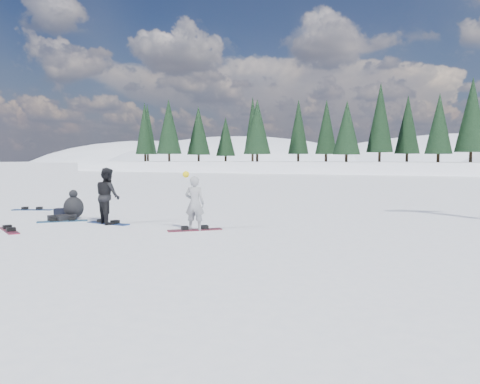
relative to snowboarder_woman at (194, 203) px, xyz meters
name	(u,v)px	position (x,y,z in m)	size (l,w,h in m)	color
ground	(125,231)	(-1.69, -0.87, -0.77)	(420.00, 420.00, 0.00)	white
alpine_backdrop	(386,197)	(-13.42, 188.30, -14.74)	(412.50, 227.00, 53.20)	white
snowboarder_woman	(194,203)	(0.00, 0.00, 0.00)	(0.60, 0.45, 1.64)	#9D9DA2
snowboarder_man	(108,196)	(-3.05, 0.12, 0.09)	(0.83, 0.65, 1.71)	black
seated_rider	(72,208)	(-4.85, 0.57, -0.40)	(0.86, 1.25, 0.96)	black
gear_bag	(62,213)	(-5.55, 0.83, -0.62)	(0.45, 0.30, 0.30)	black
snowboard_woman	(195,230)	(0.00, 0.00, -0.75)	(1.50, 0.28, 0.03)	maroon
snowboard_man	(108,223)	(-3.05, 0.12, -0.75)	(1.50, 0.28, 0.03)	navy
snowboard_loose_a	(63,221)	(-4.69, -0.05, -0.75)	(1.50, 0.28, 0.03)	#185184
snowboard_loose_b	(9,230)	(-4.64, -2.07, -0.75)	(1.50, 0.28, 0.03)	maroon
snowboard_loose_c	(32,210)	(-8.17, 2.02, -0.75)	(1.50, 0.28, 0.03)	navy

